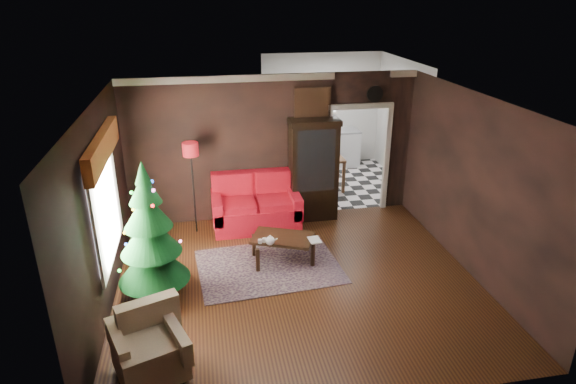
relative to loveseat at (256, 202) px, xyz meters
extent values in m
plane|color=black|center=(0.40, -2.05, -0.50)|extent=(5.50, 5.50, 0.00)
plane|color=white|center=(0.40, -2.05, 2.30)|extent=(5.50, 5.50, 0.00)
plane|color=black|center=(0.40, 0.45, 0.90)|extent=(5.50, 0.00, 5.50)
plane|color=black|center=(0.40, -4.55, 0.90)|extent=(5.50, 0.00, 5.50)
plane|color=black|center=(-2.35, -2.05, 0.90)|extent=(0.00, 5.50, 5.50)
plane|color=black|center=(3.15, -2.05, 0.90)|extent=(0.00, 5.50, 5.50)
cube|color=white|center=(-2.31, -1.85, 0.95)|extent=(0.05, 1.60, 1.40)
cube|color=brown|center=(-2.23, -1.85, 1.77)|extent=(0.12, 2.10, 0.35)
plane|color=white|center=(2.10, 1.95, -0.50)|extent=(3.00, 3.00, 0.00)
cube|color=white|center=(2.10, 3.40, 1.20)|extent=(0.70, 0.06, 0.70)
cube|color=#543644|center=(0.01, -1.51, -0.49)|extent=(2.39, 1.82, 0.01)
cylinder|color=silver|center=(-0.12, -1.51, -0.02)|extent=(0.08, 0.08, 0.06)
cylinder|color=white|center=(-0.05, -1.48, -0.02)|extent=(0.09, 0.09, 0.06)
imported|color=#9C875F|center=(0.66, -1.60, 0.08)|extent=(0.19, 0.03, 0.25)
cylinder|color=white|center=(2.35, 0.40, 1.88)|extent=(0.32, 0.32, 0.06)
cube|color=#9F7B4B|center=(1.15, 0.41, 1.75)|extent=(0.62, 0.05, 0.52)
cube|color=white|center=(2.10, 3.15, -0.05)|extent=(1.80, 0.60, 0.90)
camera|label=1|loc=(-0.94, -8.40, 3.70)|focal=30.59mm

